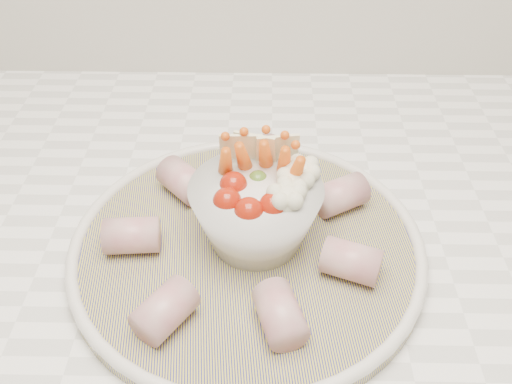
{
  "coord_description": "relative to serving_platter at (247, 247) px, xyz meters",
  "views": [
    {
      "loc": [
        0.05,
        0.99,
        1.33
      ],
      "look_at": [
        0.04,
        1.39,
        1.0
      ],
      "focal_mm": 40.0,
      "sensor_mm": 36.0,
      "label": 1
    }
  ],
  "objects": [
    {
      "name": "cured_meat_rolls",
      "position": [
        -0.0,
        0.0,
        0.02
      ],
      "size": [
        0.26,
        0.27,
        0.03
      ],
      "color": "#AA4D59",
      "rests_on": "serving_platter"
    },
    {
      "name": "veggie_bowl",
      "position": [
        0.01,
        0.01,
        0.04
      ],
      "size": [
        0.12,
        0.12,
        0.1
      ],
      "color": "silver",
      "rests_on": "serving_platter"
    },
    {
      "name": "serving_platter",
      "position": [
        0.0,
        0.0,
        0.0
      ],
      "size": [
        0.38,
        0.38,
        0.02
      ],
      "color": "navy",
      "rests_on": "kitchen_counter"
    }
  ]
}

